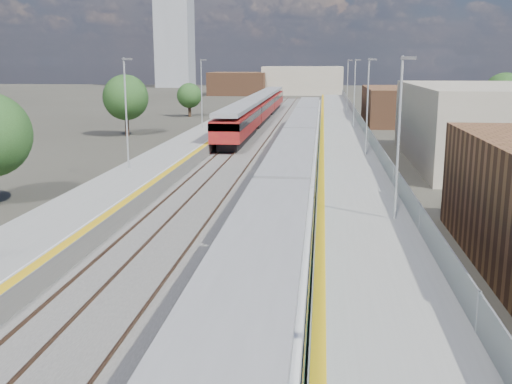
# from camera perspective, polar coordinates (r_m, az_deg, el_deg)

# --- Properties ---
(ground) EXTENTS (320.00, 320.00, 0.00)m
(ground) POSITION_cam_1_polar(r_m,az_deg,el_deg) (56.46, 3.08, 3.90)
(ground) COLOR #47443A
(ground) RESTS_ON ground
(ballast_bed) EXTENTS (10.50, 155.00, 0.06)m
(ballast_bed) POSITION_cam_1_polar(r_m,az_deg,el_deg) (59.09, 1.03, 4.32)
(ballast_bed) COLOR #565451
(ballast_bed) RESTS_ON ground
(tracks) EXTENTS (8.96, 160.00, 0.17)m
(tracks) POSITION_cam_1_polar(r_m,az_deg,el_deg) (60.68, 1.74, 4.60)
(tracks) COLOR #4C3323
(tracks) RESTS_ON ground
(platform_right) EXTENTS (4.70, 155.00, 8.52)m
(platform_right) POSITION_cam_1_polar(r_m,az_deg,el_deg) (58.81, 8.38, 4.65)
(platform_right) COLOR slate
(platform_right) RESTS_ON ground
(platform_left) EXTENTS (4.30, 155.00, 8.52)m
(platform_left) POSITION_cam_1_polar(r_m,az_deg,el_deg) (60.01, -5.47, 4.86)
(platform_left) COLOR slate
(platform_left) RESTS_ON ground
(buildings) EXTENTS (72.00, 185.50, 40.00)m
(buildings) POSITION_cam_1_polar(r_m,az_deg,el_deg) (145.94, -2.13, 13.29)
(buildings) COLOR brown
(buildings) RESTS_ON ground
(green_train) EXTENTS (2.72, 75.82, 2.99)m
(green_train) POSITION_cam_1_polar(r_m,az_deg,el_deg) (43.24, 4.11, 4.11)
(green_train) COLOR black
(green_train) RESTS_ON ground
(red_train) EXTENTS (2.86, 58.10, 3.62)m
(red_train) POSITION_cam_1_polar(r_m,az_deg,el_deg) (81.79, 0.24, 8.04)
(red_train) COLOR black
(red_train) RESTS_ON ground
(tree_b) EXTENTS (5.06, 5.06, 6.86)m
(tree_b) POSITION_cam_1_polar(r_m,az_deg,el_deg) (69.12, -12.31, 8.78)
(tree_b) COLOR #382619
(tree_b) RESTS_ON ground
(tree_c) EXTENTS (3.76, 3.76, 5.09)m
(tree_c) POSITION_cam_1_polar(r_m,az_deg,el_deg) (92.30, -6.37, 9.11)
(tree_c) COLOR #382619
(tree_c) RESTS_ON ground
(tree_d) EXTENTS (5.15, 5.15, 6.99)m
(tree_d) POSITION_cam_1_polar(r_m,az_deg,el_deg) (78.72, 22.60, 8.59)
(tree_d) COLOR #382619
(tree_d) RESTS_ON ground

